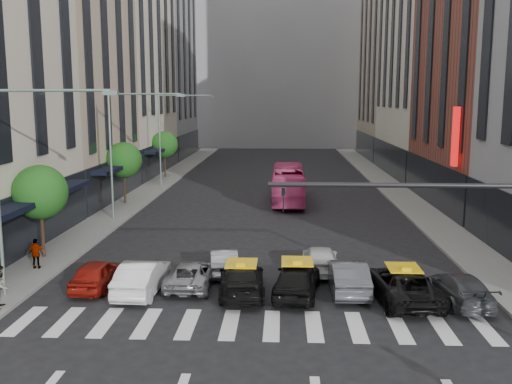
# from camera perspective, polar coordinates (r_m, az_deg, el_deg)

# --- Properties ---
(ground) EXTENTS (160.00, 160.00, 0.00)m
(ground) POSITION_cam_1_polar(r_m,az_deg,el_deg) (20.89, -0.20, -14.74)
(ground) COLOR black
(ground) RESTS_ON ground
(sidewalk_left) EXTENTS (3.00, 96.00, 0.15)m
(sidewalk_left) POSITION_cam_1_polar(r_m,az_deg,el_deg) (51.31, -11.42, -0.36)
(sidewalk_left) COLOR slate
(sidewalk_left) RESTS_ON ground
(sidewalk_right) EXTENTS (3.00, 96.00, 0.15)m
(sidewalk_right) POSITION_cam_1_polar(r_m,az_deg,el_deg) (50.88, 14.59, -0.56)
(sidewalk_right) COLOR slate
(sidewalk_right) RESTS_ON ground
(building_left_b) EXTENTS (8.00, 16.00, 24.00)m
(building_left_b) POSITION_cam_1_polar(r_m,az_deg,el_deg) (50.49, -18.65, 12.77)
(building_left_b) COLOR tan
(building_left_b) RESTS_ON ground
(building_left_c) EXTENTS (8.00, 20.00, 36.00)m
(building_left_c) POSITION_cam_1_polar(r_m,az_deg,el_deg) (68.16, -13.22, 17.05)
(building_left_c) COLOR beige
(building_left_c) RESTS_ON ground
(building_left_d) EXTENTS (8.00, 18.00, 30.00)m
(building_left_d) POSITION_cam_1_polar(r_m,az_deg,el_deg) (86.20, -9.62, 13.47)
(building_left_d) COLOR gray
(building_left_d) RESTS_ON ground
(building_right_b) EXTENTS (8.00, 18.00, 26.00)m
(building_right_b) POSITION_cam_1_polar(r_m,az_deg,el_deg) (48.98, 22.47, 13.86)
(building_right_b) COLOR brown
(building_right_b) RESTS_ON ground
(building_right_d) EXTENTS (8.00, 18.00, 28.00)m
(building_right_d) POSITION_cam_1_polar(r_m,az_deg,el_deg) (85.75, 13.80, 12.69)
(building_right_d) COLOR tan
(building_right_d) RESTS_ON ground
(building_far) EXTENTS (30.00, 10.00, 36.00)m
(building_far) POSITION_cam_1_polar(r_m,az_deg,el_deg) (104.49, 2.21, 14.48)
(building_far) COLOR gray
(building_far) RESTS_ON ground
(tree_near) EXTENTS (2.88, 2.88, 4.95)m
(tree_near) POSITION_cam_1_polar(r_m,az_deg,el_deg) (32.10, -20.78, -0.02)
(tree_near) COLOR black
(tree_near) RESTS_ON sidewalk_left
(tree_mid) EXTENTS (2.88, 2.88, 4.95)m
(tree_mid) POSITION_cam_1_polar(r_m,az_deg,el_deg) (47.08, -13.08, 3.12)
(tree_mid) COLOR black
(tree_mid) RESTS_ON sidewalk_left
(tree_far) EXTENTS (2.88, 2.88, 4.95)m
(tree_far) POSITION_cam_1_polar(r_m,az_deg,el_deg) (62.57, -9.13, 4.71)
(tree_far) COLOR black
(tree_far) RESTS_ON sidewalk_left
(streetlamp_near) EXTENTS (5.38, 0.25, 9.00)m
(streetlamp_near) POSITION_cam_1_polar(r_m,az_deg,el_deg) (25.68, -22.74, 2.75)
(streetlamp_near) COLOR gray
(streetlamp_near) RESTS_ON sidewalk_left
(streetlamp_mid) EXTENTS (5.38, 0.25, 9.00)m
(streetlamp_mid) POSITION_cam_1_polar(r_m,az_deg,el_deg) (40.66, -13.09, 5.37)
(streetlamp_mid) COLOR gray
(streetlamp_mid) RESTS_ON sidewalk_left
(streetlamp_far) EXTENTS (5.38, 0.25, 9.00)m
(streetlamp_far) POSITION_cam_1_polar(r_m,az_deg,el_deg) (56.21, -8.67, 6.52)
(streetlamp_far) COLOR gray
(streetlamp_far) RESTS_ON sidewalk_left
(traffic_signal) EXTENTS (10.10, 0.20, 6.00)m
(traffic_signal) POSITION_cam_1_polar(r_m,az_deg,el_deg) (19.69, 22.64, -3.26)
(traffic_signal) COLOR black
(traffic_signal) RESTS_ON ground
(liberty_sign) EXTENTS (0.30, 0.70, 4.00)m
(liberty_sign) POSITION_cam_1_polar(r_m,az_deg,el_deg) (40.83, 19.32, 5.24)
(liberty_sign) COLOR red
(liberty_sign) RESTS_ON ground
(car_red) EXTENTS (1.64, 3.92, 1.32)m
(car_red) POSITION_cam_1_polar(r_m,az_deg,el_deg) (27.07, -15.65, -7.91)
(car_red) COLOR maroon
(car_red) RESTS_ON ground
(car_white_front) EXTENTS (1.74, 4.54, 1.48)m
(car_white_front) POSITION_cam_1_polar(r_m,az_deg,el_deg) (25.97, -11.30, -8.30)
(car_white_front) COLOR silver
(car_white_front) RESTS_ON ground
(car_silver) EXTENTS (2.04, 4.35, 1.21)m
(car_silver) POSITION_cam_1_polar(r_m,az_deg,el_deg) (26.51, -6.47, -8.12)
(car_silver) COLOR gray
(car_silver) RESTS_ON ground
(taxi_left) EXTENTS (2.30, 4.96, 1.40)m
(taxi_left) POSITION_cam_1_polar(r_m,az_deg,el_deg) (25.27, -1.45, -8.71)
(taxi_left) COLOR black
(taxi_left) RESTS_ON ground
(taxi_center) EXTENTS (2.41, 4.71, 1.54)m
(taxi_center) POSITION_cam_1_polar(r_m,az_deg,el_deg) (25.14, 4.11, -8.67)
(taxi_center) COLOR black
(taxi_center) RESTS_ON ground
(car_grey_mid) EXTENTS (1.64, 4.51, 1.48)m
(car_grey_mid) POSITION_cam_1_polar(r_m,az_deg,el_deg) (25.91, 9.13, -8.28)
(car_grey_mid) COLOR #414248
(car_grey_mid) RESTS_ON ground
(taxi_right) EXTENTS (2.84, 5.37, 1.44)m
(taxi_right) POSITION_cam_1_polar(r_m,az_deg,el_deg) (25.29, 14.47, -8.95)
(taxi_right) COLOR black
(taxi_right) RESTS_ON ground
(car_grey_curb) EXTENTS (2.12, 4.53, 1.28)m
(car_grey_curb) POSITION_cam_1_polar(r_m,az_deg,el_deg) (25.72, 19.72, -9.08)
(car_grey_curb) COLOR #393C40
(car_grey_curb) RESTS_ON ground
(car_row2_left) EXTENTS (1.81, 3.90, 1.24)m
(car_row2_left) POSITION_cam_1_polar(r_m,az_deg,el_deg) (28.34, -3.23, -6.89)
(car_row2_left) COLOR #9E9DA3
(car_row2_left) RESTS_ON ground
(car_row2_right) EXTENTS (1.85, 4.32, 1.24)m
(car_row2_right) POSITION_cam_1_polar(r_m,az_deg,el_deg) (28.76, 6.44, -6.69)
(car_row2_right) COLOR silver
(car_row2_right) RESTS_ON ground
(bus) EXTENTS (2.56, 10.80, 3.01)m
(bus) POSITION_cam_1_polar(r_m,az_deg,el_deg) (47.58, 3.25, 0.80)
(bus) COLOR #E34284
(bus) RESTS_ON ground
(pedestrian_near) EXTENTS (0.78, 0.94, 1.76)m
(pedestrian_near) POSITION_cam_1_polar(r_m,az_deg,el_deg) (25.52, -24.19, -8.59)
(pedestrian_near) COLOR gray
(pedestrian_near) RESTS_ON sidewalk_left
(pedestrian_far) EXTENTS (0.93, 0.48, 1.52)m
(pedestrian_far) POSITION_cam_1_polar(r_m,az_deg,el_deg) (30.51, -21.13, -5.77)
(pedestrian_far) COLOR gray
(pedestrian_far) RESTS_ON sidewalk_left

